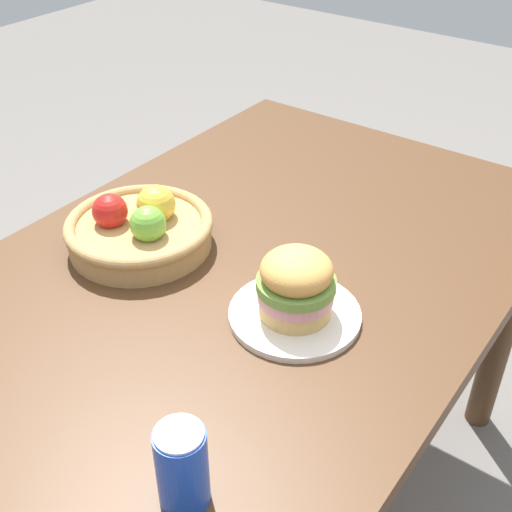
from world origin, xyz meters
name	(u,v)px	position (x,y,z in m)	size (l,w,h in m)	color
ground_plane	(247,503)	(0.00, 0.00, 0.00)	(8.00, 8.00, 0.00)	slate
dining_table	(244,308)	(0.00, 0.00, 0.65)	(1.40, 0.90, 0.75)	#4C301C
plate	(295,314)	(-0.07, -0.16, 0.76)	(0.23, 0.23, 0.01)	silver
sandwich	(296,284)	(-0.07, -0.16, 0.82)	(0.13, 0.13, 0.12)	#DBAD60
soda_can	(182,467)	(-0.44, -0.24, 0.81)	(0.07, 0.07, 0.13)	blue
fruit_basket	(140,228)	(-0.06, 0.21, 0.79)	(0.29, 0.29, 0.12)	tan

